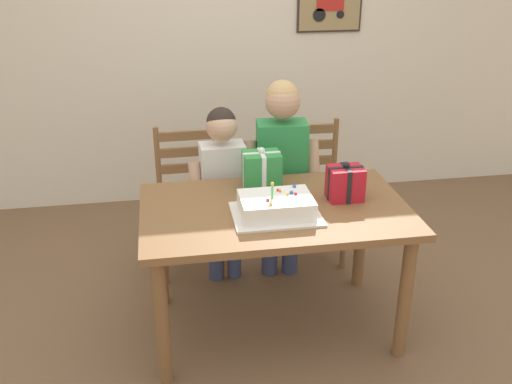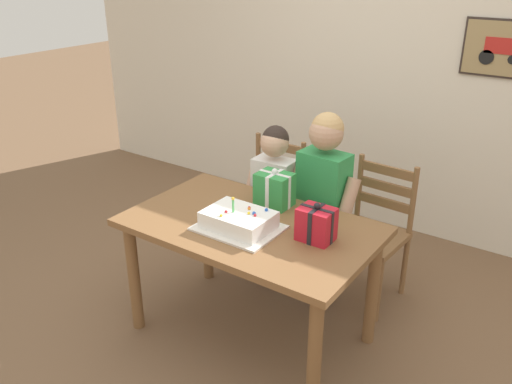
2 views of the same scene
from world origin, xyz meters
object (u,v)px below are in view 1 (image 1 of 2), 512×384
(gift_box_beside_cake, at_px, (345,183))
(chair_right, at_px, (310,191))
(birthday_cake, at_px, (276,207))
(dining_table, at_px, (275,225))
(gift_box_red_large, at_px, (262,170))
(child_younger, at_px, (223,179))
(child_older, at_px, (281,162))
(chair_left, at_px, (190,199))

(gift_box_beside_cake, bearing_deg, chair_right, 88.72)
(birthday_cake, distance_m, gift_box_beside_cake, 0.42)
(dining_table, height_order, chair_right, chair_right)
(gift_box_red_large, bearing_deg, child_younger, 123.23)
(gift_box_red_large, distance_m, chair_right, 0.77)
(gift_box_beside_cake, distance_m, child_older, 0.57)
(chair_left, height_order, child_younger, child_younger)
(chair_right, bearing_deg, dining_table, -116.88)
(birthday_cake, relative_size, chair_left, 0.48)
(child_older, bearing_deg, chair_right, 42.90)
(chair_right, bearing_deg, child_older, -137.10)
(child_younger, bearing_deg, chair_left, 129.41)
(birthday_cake, bearing_deg, gift_box_beside_cake, 18.69)
(dining_table, relative_size, gift_box_red_large, 5.91)
(dining_table, xyz_separation_m, gift_box_red_large, (-0.02, 0.28, 0.21))
(dining_table, bearing_deg, gift_box_beside_cake, 6.39)
(gift_box_beside_cake, xyz_separation_m, child_younger, (-0.59, 0.52, -0.15))
(birthday_cake, distance_m, child_older, 0.67)
(gift_box_red_large, relative_size, chair_left, 0.25)
(chair_left, distance_m, child_older, 0.67)
(gift_box_beside_cake, relative_size, chair_left, 0.23)
(dining_table, relative_size, gift_box_beside_cake, 6.47)
(dining_table, distance_m, gift_box_red_large, 0.35)
(child_older, bearing_deg, gift_box_beside_cake, -65.61)
(dining_table, distance_m, chair_right, 0.91)
(dining_table, bearing_deg, child_older, 74.91)
(gift_box_beside_cake, xyz_separation_m, chair_right, (0.02, 0.75, -0.38))
(chair_left, height_order, child_older, child_older)
(gift_box_beside_cake, bearing_deg, gift_box_red_large, 150.27)
(dining_table, distance_m, child_younger, 0.60)
(gift_box_red_large, bearing_deg, child_older, 58.65)
(gift_box_beside_cake, relative_size, child_older, 0.17)
(dining_table, bearing_deg, chair_left, 116.75)
(dining_table, distance_m, chair_left, 0.91)
(child_older, bearing_deg, chair_left, 157.04)
(birthday_cake, height_order, gift_box_beside_cake, gift_box_beside_cake)
(child_older, bearing_deg, birthday_cake, -104.20)
(chair_left, distance_m, child_younger, 0.37)
(birthday_cake, xyz_separation_m, gift_box_red_large, (-0.01, 0.37, 0.05))
(chair_left, relative_size, child_younger, 0.81)
(gift_box_red_large, distance_m, child_older, 0.34)
(dining_table, xyz_separation_m, chair_right, (0.40, 0.79, -0.18))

